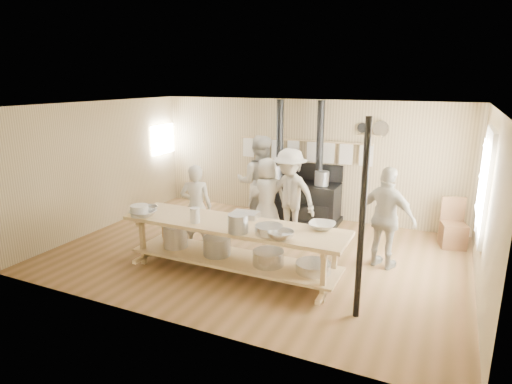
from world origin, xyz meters
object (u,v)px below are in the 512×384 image
at_px(cook_right, 386,218).
at_px(roasting_pan, 245,215).
at_px(cook_center, 267,196).
at_px(stove, 297,197).
at_px(chair, 453,233).
at_px(cook_far_left, 196,207).
at_px(cook_left, 259,183).
at_px(prep_table, 233,243).
at_px(cook_by_window, 290,194).

relative_size(cook_right, roasting_pan, 4.03).
bearing_deg(cook_center, stove, -127.71).
distance_m(cook_center, roasting_pan, 1.70).
xyz_separation_m(chair, roasting_pan, (-3.10, -2.39, 0.63)).
bearing_deg(roasting_pan, cook_center, 101.67).
xyz_separation_m(cook_far_left, cook_left, (0.59, 1.45, 0.19)).
distance_m(cook_left, chair, 3.78).
relative_size(cook_center, cook_right, 0.91).
relative_size(prep_table, roasting_pan, 8.58).
bearing_deg(cook_by_window, roasting_pan, -83.21).
relative_size(cook_center, cook_by_window, 0.87).
bearing_deg(cook_center, cook_right, 141.13).
xyz_separation_m(cook_center, chair, (3.44, 0.73, -0.50)).
relative_size(prep_table, cook_by_window, 2.04).
bearing_deg(cook_right, cook_left, 0.24).
height_order(prep_table, cook_far_left, cook_far_left).
xyz_separation_m(prep_table, cook_by_window, (0.24, 1.88, 0.36)).
height_order(cook_center, chair, cook_center).
relative_size(stove, prep_table, 0.72).
height_order(cook_right, chair, cook_right).
xyz_separation_m(cook_far_left, cook_center, (0.83, 1.29, -0.01)).
distance_m(cook_right, chair, 1.87).
height_order(cook_center, cook_right, cook_right).
xyz_separation_m(cook_left, roasting_pan, (0.58, -1.82, -0.07)).
distance_m(prep_table, cook_by_window, 1.93).
distance_m(cook_by_window, chair, 3.09).
bearing_deg(stove, cook_by_window, -78.19).
relative_size(cook_by_window, roasting_pan, 4.20).
distance_m(stove, cook_far_left, 2.59).
distance_m(cook_left, cook_center, 0.35).
bearing_deg(cook_center, chair, 169.80).
bearing_deg(prep_table, cook_right, 30.68).
bearing_deg(cook_center, cook_left, -57.45).
xyz_separation_m(cook_far_left, cook_by_window, (1.35, 1.18, 0.10)).
bearing_deg(stove, prep_table, -90.04).
relative_size(cook_by_window, chair, 1.94).
xyz_separation_m(stove, cook_by_window, (0.24, -1.14, 0.36)).
height_order(prep_table, cook_left, cook_left).
height_order(stove, cook_left, stove).
bearing_deg(cook_right, roasting_pan, 42.99).
relative_size(prep_table, cook_left, 1.85).
bearing_deg(cook_left, cook_right, 145.71).
height_order(stove, cook_center, stove).
bearing_deg(cook_far_left, prep_table, 127.11).
height_order(chair, roasting_pan, roasting_pan).
height_order(cook_far_left, cook_left, cook_left).
bearing_deg(cook_right, chair, -106.34).
height_order(cook_left, cook_center, cook_left).
relative_size(prep_table, cook_right, 2.13).
xyz_separation_m(prep_table, roasting_pan, (0.06, 0.33, 0.38)).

